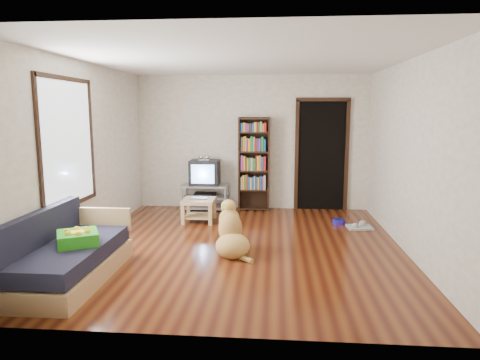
# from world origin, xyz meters

# --- Properties ---
(ground) EXTENTS (5.00, 5.00, 0.00)m
(ground) POSITION_xyz_m (0.00, 0.00, 0.00)
(ground) COLOR #5F2A10
(ground) RESTS_ON ground
(ceiling) EXTENTS (5.00, 5.00, 0.00)m
(ceiling) POSITION_xyz_m (0.00, 0.00, 2.60)
(ceiling) COLOR white
(ceiling) RESTS_ON ground
(wall_back) EXTENTS (4.50, 0.00, 4.50)m
(wall_back) POSITION_xyz_m (0.00, 2.50, 1.30)
(wall_back) COLOR silver
(wall_back) RESTS_ON ground
(wall_front) EXTENTS (4.50, 0.00, 4.50)m
(wall_front) POSITION_xyz_m (0.00, -2.50, 1.30)
(wall_front) COLOR silver
(wall_front) RESTS_ON ground
(wall_left) EXTENTS (0.00, 5.00, 5.00)m
(wall_left) POSITION_xyz_m (-2.25, 0.00, 1.30)
(wall_left) COLOR silver
(wall_left) RESTS_ON ground
(wall_right) EXTENTS (0.00, 5.00, 5.00)m
(wall_right) POSITION_xyz_m (2.25, 0.00, 1.30)
(wall_right) COLOR silver
(wall_right) RESTS_ON ground
(green_cushion) EXTENTS (0.58, 0.58, 0.14)m
(green_cushion) POSITION_xyz_m (-1.75, -1.38, 0.49)
(green_cushion) COLOR green
(green_cushion) RESTS_ON sofa
(laptop) EXTENTS (0.32, 0.22, 0.02)m
(laptop) POSITION_xyz_m (-0.86, 1.30, 0.41)
(laptop) COLOR silver
(laptop) RESTS_ON coffee_table
(dog_bowl) EXTENTS (0.22, 0.22, 0.08)m
(dog_bowl) POSITION_xyz_m (1.56, 1.37, 0.04)
(dog_bowl) COLOR navy
(dog_bowl) RESTS_ON ground
(grey_rag) EXTENTS (0.42, 0.35, 0.03)m
(grey_rag) POSITION_xyz_m (1.86, 1.12, 0.01)
(grey_rag) COLOR #A2A2A2
(grey_rag) RESTS_ON ground
(window) EXTENTS (0.03, 1.46, 1.70)m
(window) POSITION_xyz_m (-2.23, -0.50, 1.50)
(window) COLOR white
(window) RESTS_ON wall_left
(doorway) EXTENTS (1.03, 0.05, 2.19)m
(doorway) POSITION_xyz_m (1.35, 2.48, 1.12)
(doorway) COLOR black
(doorway) RESTS_ON wall_back
(tv_stand) EXTENTS (0.90, 0.45, 0.50)m
(tv_stand) POSITION_xyz_m (-0.90, 2.25, 0.27)
(tv_stand) COLOR #99999E
(tv_stand) RESTS_ON ground
(crt_tv) EXTENTS (0.55, 0.52, 0.58)m
(crt_tv) POSITION_xyz_m (-0.90, 2.27, 0.74)
(crt_tv) COLOR black
(crt_tv) RESTS_ON tv_stand
(bookshelf) EXTENTS (0.60, 0.30, 1.80)m
(bookshelf) POSITION_xyz_m (0.05, 2.34, 1.00)
(bookshelf) COLOR black
(bookshelf) RESTS_ON ground
(sofa) EXTENTS (0.80, 1.80, 0.80)m
(sofa) POSITION_xyz_m (-1.87, -1.38, 0.26)
(sofa) COLOR tan
(sofa) RESTS_ON ground
(coffee_table) EXTENTS (0.55, 0.55, 0.40)m
(coffee_table) POSITION_xyz_m (-0.86, 1.33, 0.28)
(coffee_table) COLOR tan
(coffee_table) RESTS_ON ground
(dog) EXTENTS (0.58, 0.82, 0.73)m
(dog) POSITION_xyz_m (-0.12, -0.31, 0.27)
(dog) COLOR tan
(dog) RESTS_ON ground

